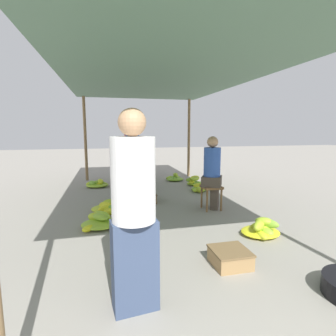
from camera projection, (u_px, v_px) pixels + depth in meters
canopy_post_back_left at (85, 139)px, 7.43m from camera, size 0.08×0.08×2.38m
canopy_post_back_right at (189, 138)px, 8.14m from camera, size 0.08×0.08×2.38m
canopy_tarp at (162, 74)px, 4.48m from camera, size 3.48×6.90×0.04m
vendor_foreground at (134, 210)px, 2.04m from camera, size 0.38×0.38×1.62m
stool at (211, 191)px, 4.79m from camera, size 0.34×0.34×0.44m
vendor_seated at (213, 172)px, 4.75m from camera, size 0.46×0.46×1.34m
banana_pile_left_0 at (100, 221)px, 3.97m from camera, size 0.57×0.54×0.21m
banana_pile_left_1 at (97, 184)px, 6.71m from camera, size 0.58×0.53×0.21m
banana_pile_left_2 at (108, 207)px, 4.70m from camera, size 0.57×0.57×0.20m
banana_pile_right_0 at (195, 181)px, 6.89m from camera, size 0.48×0.47×0.26m
banana_pile_right_1 at (261, 229)px, 3.62m from camera, size 0.54×0.53×0.27m
banana_pile_right_2 at (200, 188)px, 6.23m from camera, size 0.47×0.46×0.19m
banana_pile_right_3 at (174, 178)px, 7.54m from camera, size 0.52×0.52×0.23m
crate_near at (143, 197)px, 5.32m from camera, size 0.49×0.49×0.18m
crate_mid at (230, 257)px, 2.83m from camera, size 0.39×0.39×0.18m
shopper_walking_mid at (131, 153)px, 7.02m from camera, size 0.43×0.43×1.59m
shopper_walking_far at (133, 156)px, 6.48m from camera, size 0.36×0.35×1.55m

